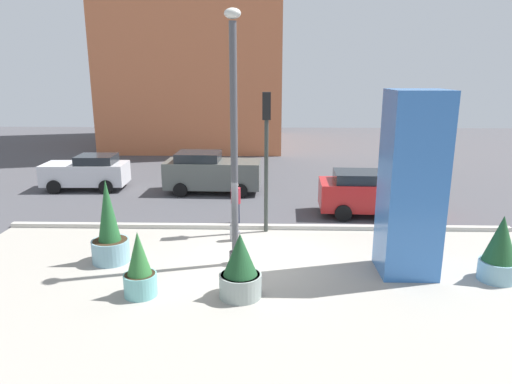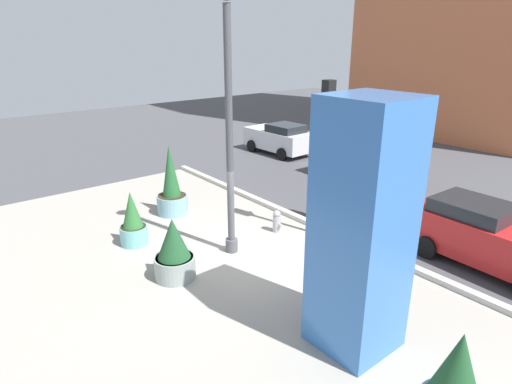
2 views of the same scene
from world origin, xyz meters
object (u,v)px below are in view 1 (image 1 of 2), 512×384
car_far_lane (211,172)px  potted_plant_curbside (139,269)px  fire_hydrant (234,230)px  traffic_light_far_side (266,141)px  lamp_post (234,148)px  car_curb_east (87,172)px  car_curb_west (374,193)px  pedestrian_by_curb (236,201)px  potted_plant_near_right (109,232)px  art_pillar_blue (411,185)px  potted_plant_mid_plaza (500,251)px  potted_plant_by_pillar (240,269)px

car_far_lane → potted_plant_curbside: bearing=-93.1°
fire_hydrant → traffic_light_far_side: bearing=41.6°
lamp_post → car_far_lane: lamp_post is taller
lamp_post → car_curb_east: (-7.73, 8.78, -2.63)m
car_curb_west → pedestrian_by_curb: bearing=-167.1°
potted_plant_near_right → car_curb_west: bearing=29.1°
art_pillar_blue → potted_plant_mid_plaza: bearing=-12.0°
car_curb_west → pedestrian_by_curb: 5.50m
lamp_post → pedestrian_by_curb: 4.59m
potted_plant_near_right → car_far_lane: bearing=76.3°
potted_plant_curbside → car_curb_east: bearing=116.8°
potted_plant_mid_plaza → potted_plant_near_right: 10.95m
car_curb_east → pedestrian_by_curb: 9.01m
potted_plant_by_pillar → potted_plant_mid_plaza: bearing=9.2°
potted_plant_near_right → car_curb_west: 10.12m
lamp_post → potted_plant_near_right: lamp_post is taller
fire_hydrant → car_curb_east: (-7.54, 6.84, 0.47)m
potted_plant_curbside → pedestrian_by_curb: size_ratio=1.08×
car_far_lane → pedestrian_by_curb: (1.45, -4.59, -0.08)m
lamp_post → potted_plant_mid_plaza: size_ratio=3.85×
potted_plant_by_pillar → car_curb_east: bearing=126.5°
fire_hydrant → art_pillar_blue: bearing=-25.0°
potted_plant_curbside → potted_plant_near_right: (-1.46, 2.12, 0.23)m
potted_plant_near_right → potted_plant_by_pillar: bearing=-27.8°
car_curb_east → traffic_light_far_side: bearing=-34.4°
potted_plant_by_pillar → traffic_light_far_side: 5.55m
potted_plant_mid_plaza → potted_plant_by_pillar: bearing=-170.8°
car_curb_east → potted_plant_curbside: bearing=-63.2°
lamp_post → pedestrian_by_curb: (-0.24, 3.77, -2.60)m
potted_plant_by_pillar → car_curb_east: potted_plant_by_pillar is taller
fire_hydrant → pedestrian_by_curb: bearing=91.8°
potted_plant_near_right → pedestrian_by_curb: bearing=46.7°
lamp_post → traffic_light_far_side: size_ratio=1.46×
art_pillar_blue → potted_plant_curbside: art_pillar_blue is taller
pedestrian_by_curb → fire_hydrant: bearing=-88.2°
potted_plant_curbside → pedestrian_by_curb: bearing=70.8°
car_far_lane → car_curb_east: bearing=176.0°
fire_hydrant → car_curb_west: 6.14m
potted_plant_mid_plaza → potted_plant_curbside: size_ratio=1.08×
fire_hydrant → pedestrian_by_curb: size_ratio=0.47×
art_pillar_blue → potted_plant_by_pillar: bearing=-160.4°
lamp_post → traffic_light_far_side: lamp_post is taller
potted_plant_by_pillar → potted_plant_near_right: size_ratio=0.67×
potted_plant_mid_plaza → pedestrian_by_curb: bearing=147.9°
potted_plant_mid_plaza → potted_plant_by_pillar: size_ratio=1.10×
potted_plant_curbside → car_curb_west: bearing=43.6°
potted_plant_mid_plaza → car_curb_east: (-14.92, 9.68, -0.02)m
potted_plant_curbside → fire_hydrant: potted_plant_curbside is taller
traffic_light_far_side → pedestrian_by_curb: 2.77m
potted_plant_mid_plaza → car_curb_east: bearing=147.0°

